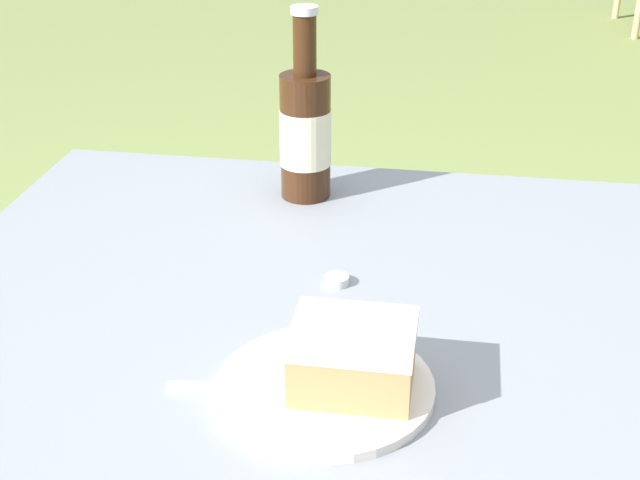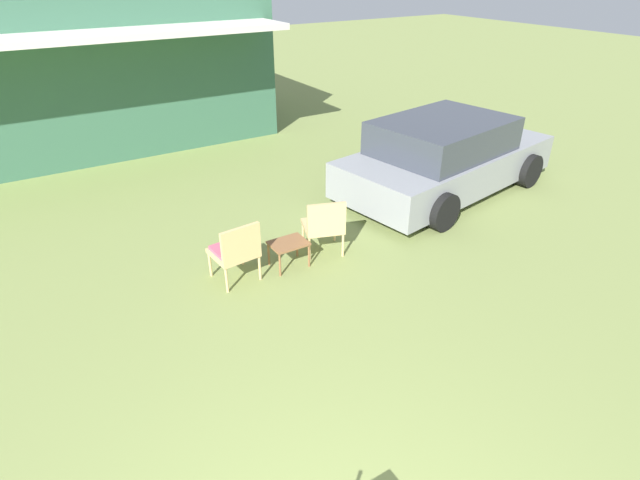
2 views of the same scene
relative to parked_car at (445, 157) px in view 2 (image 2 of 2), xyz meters
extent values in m
cube|color=#38664C|center=(-5.48, 6.84, 0.91)|extent=(9.02, 4.30, 3.13)
cube|color=silver|center=(-5.48, 4.08, 1.91)|extent=(8.57, 1.20, 0.12)
cube|color=gray|center=(0.06, 0.01, -0.17)|extent=(4.49, 2.49, 0.62)
cube|color=#383D47|center=(-0.15, -0.02, 0.42)|extent=(2.58, 2.04, 0.56)
cylinder|color=black|center=(1.21, 1.15, -0.34)|extent=(0.65, 0.30, 0.62)
cylinder|color=black|center=(1.52, -0.71, -0.34)|extent=(0.65, 0.30, 0.62)
cylinder|color=black|center=(-1.39, 0.73, -0.34)|extent=(0.65, 0.30, 0.62)
cylinder|color=black|center=(-1.08, -1.13, -0.34)|extent=(0.65, 0.30, 0.62)
cylinder|color=tan|center=(-4.19, -0.42, -0.47)|extent=(0.04, 0.04, 0.36)
cylinder|color=tan|center=(-4.68, -0.46, -0.47)|extent=(0.04, 0.04, 0.36)
cylinder|color=tan|center=(-4.15, -0.89, -0.47)|extent=(0.04, 0.04, 0.36)
cylinder|color=tan|center=(-4.64, -0.94, -0.47)|extent=(0.04, 0.04, 0.36)
cube|color=tan|center=(-4.42, -0.68, -0.26)|extent=(0.59, 0.58, 0.06)
cube|color=tan|center=(-4.40, -0.92, -0.01)|extent=(0.55, 0.10, 0.44)
cube|color=#CC5670|center=(-4.42, -0.68, -0.20)|extent=(0.53, 0.49, 0.05)
cylinder|color=tan|center=(-2.72, -0.54, -0.47)|extent=(0.04, 0.04, 0.36)
cylinder|color=tan|center=(-3.18, -0.37, -0.47)|extent=(0.04, 0.04, 0.36)
cylinder|color=tan|center=(-2.88, -0.98, -0.47)|extent=(0.04, 0.04, 0.36)
cylinder|color=tan|center=(-3.34, -0.82, -0.47)|extent=(0.04, 0.04, 0.36)
cube|color=tan|center=(-3.03, -0.68, -0.26)|extent=(0.69, 0.68, 0.06)
cube|color=tan|center=(-3.11, -0.91, -0.01)|extent=(0.53, 0.23, 0.44)
cube|color=brown|center=(-3.66, -0.80, -0.29)|extent=(0.51, 0.38, 0.03)
cylinder|color=brown|center=(-3.89, -0.96, -0.48)|extent=(0.03, 0.03, 0.34)
cylinder|color=brown|center=(-3.43, -0.96, -0.48)|extent=(0.03, 0.03, 0.34)
cylinder|color=brown|center=(-3.89, -0.63, -0.48)|extent=(0.03, 0.03, 0.34)
cylinder|color=brown|center=(-3.43, -0.63, -0.48)|extent=(0.03, 0.03, 0.34)
camera|label=1|loc=(-5.54, -5.87, 0.54)|focal=50.00mm
camera|label=2|loc=(-6.43, -6.05, 3.10)|focal=28.00mm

